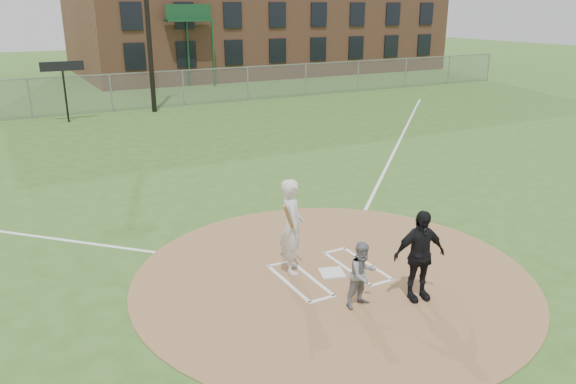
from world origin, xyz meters
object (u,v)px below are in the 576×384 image
home_plate (332,273)px  umpire (419,255)px  catcher (363,274)px  batter_at_plate (292,226)px

home_plate → umpire: (0.89, -1.66, 0.89)m
catcher → home_plate: bearing=74.1°
home_plate → batter_at_plate: (-0.68, 0.53, 1.02)m
catcher → batter_at_plate: batter_at_plate is taller
home_plate → catcher: (-0.21, -1.38, 0.63)m
catcher → umpire: umpire is taller
catcher → umpire: bearing=-21.4°
catcher → batter_at_plate: 2.00m
home_plate → catcher: 1.53m
umpire → home_plate: bearing=129.0°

